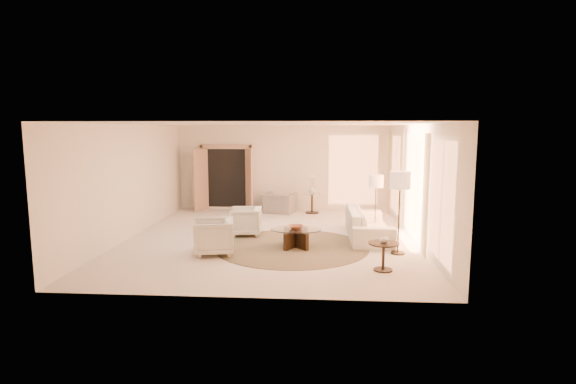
# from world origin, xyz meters

# --- Properties ---
(room) EXTENTS (7.04, 8.04, 2.83)m
(room) POSITION_xyz_m (0.00, 0.00, 1.40)
(room) COLOR beige
(room) RESTS_ON ground
(windows_right) EXTENTS (0.10, 6.40, 2.40)m
(windows_right) POSITION_xyz_m (3.45, 0.10, 1.35)
(windows_right) COLOR #FFA066
(windows_right) RESTS_ON room
(window_back_corner) EXTENTS (1.70, 0.10, 2.40)m
(window_back_corner) POSITION_xyz_m (2.30, 3.95, 1.35)
(window_back_corner) COLOR #FFA066
(window_back_corner) RESTS_ON room
(curtains_right) EXTENTS (0.06, 5.20, 2.60)m
(curtains_right) POSITION_xyz_m (3.40, 1.00, 1.30)
(curtains_right) COLOR tan
(curtains_right) RESTS_ON room
(french_doors) EXTENTS (1.95, 0.66, 2.16)m
(french_doors) POSITION_xyz_m (-1.90, 3.82, 1.07)
(french_doors) COLOR tan
(french_doors) RESTS_ON room
(area_rug) EXTENTS (3.71, 3.71, 0.01)m
(area_rug) POSITION_xyz_m (0.58, -0.84, 0.01)
(area_rug) COLOR #3D3221
(area_rug) RESTS_ON room
(sofa) EXTENTS (0.99, 2.49, 0.72)m
(sofa) POSITION_xyz_m (2.41, 0.15, 0.36)
(sofa) COLOR silver
(sofa) RESTS_ON room
(armchair_left) EXTENTS (0.76, 0.80, 0.78)m
(armchair_left) POSITION_xyz_m (-0.68, 0.28, 0.39)
(armchair_left) COLOR silver
(armchair_left) RESTS_ON room
(armchair_right) EXTENTS (0.92, 0.96, 0.84)m
(armchair_right) POSITION_xyz_m (-1.08, -1.52, 0.42)
(armchair_right) COLOR silver
(armchair_right) RESTS_ON room
(accent_chair) EXTENTS (1.08, 0.84, 0.83)m
(accent_chair) POSITION_xyz_m (-0.09, 3.40, 0.42)
(accent_chair) COLOR gray
(accent_chair) RESTS_ON room
(coffee_table) EXTENTS (1.23, 1.23, 0.43)m
(coffee_table) POSITION_xyz_m (0.67, -0.84, 0.27)
(coffee_table) COLOR black
(coffee_table) RESTS_ON room
(end_table) EXTENTS (0.58, 0.58, 0.55)m
(end_table) POSITION_xyz_m (2.42, -2.44, 0.37)
(end_table) COLOR black
(end_table) RESTS_ON room
(side_table) EXTENTS (0.56, 0.56, 0.65)m
(side_table) POSITION_xyz_m (0.97, 3.40, 0.39)
(side_table) COLOR #2C2217
(side_table) RESTS_ON room
(floor_lamp_near) EXTENTS (0.37, 0.37, 1.53)m
(floor_lamp_near) POSITION_xyz_m (2.63, 0.60, 1.30)
(floor_lamp_near) COLOR #2C2217
(floor_lamp_near) RESTS_ON room
(floor_lamp_far) EXTENTS (0.43, 0.43, 1.79)m
(floor_lamp_far) POSITION_xyz_m (2.90, -1.22, 1.53)
(floor_lamp_far) COLOR #2C2217
(floor_lamp_far) RESTS_ON room
(bowl) EXTENTS (0.40, 0.40, 0.08)m
(bowl) POSITION_xyz_m (0.67, -0.84, 0.47)
(bowl) COLOR brown
(bowl) RESTS_ON coffee_table
(end_vase) EXTENTS (0.20, 0.20, 0.16)m
(end_vase) POSITION_xyz_m (2.42, -2.44, 0.62)
(end_vase) COLOR silver
(end_vase) RESTS_ON end_table
(side_vase) EXTENTS (0.26, 0.26, 0.22)m
(side_vase) POSITION_xyz_m (0.97, 3.40, 0.76)
(side_vase) COLOR silver
(side_vase) RESTS_ON side_table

